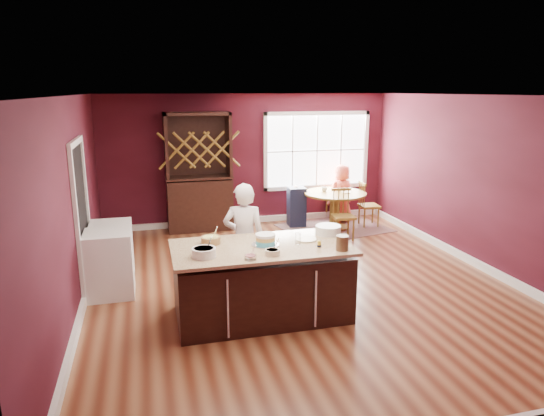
{
  "coord_description": "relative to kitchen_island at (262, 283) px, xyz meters",
  "views": [
    {
      "loc": [
        -2.08,
        -6.35,
        2.77
      ],
      "look_at": [
        -0.29,
        0.46,
        1.05
      ],
      "focal_mm": 32.0,
      "sensor_mm": 36.0,
      "label": 1
    }
  ],
  "objects": [
    {
      "name": "kitchen_island",
      "position": [
        0.0,
        0.0,
        0.0
      ],
      "size": [
        2.17,
        1.14,
        0.92
      ],
      "color": "black",
      "rests_on": "ground"
    },
    {
      "name": "rug",
      "position": [
        2.37,
        3.47,
        -0.43
      ],
      "size": [
        2.3,
        1.95,
        0.01
      ],
      "primitive_type": "cube",
      "rotation": [
        0.0,
        0.0,
        0.21
      ],
      "color": "brown",
      "rests_on": "ground"
    },
    {
      "name": "baker",
      "position": [
        -0.07,
        0.73,
        0.35
      ],
      "size": [
        0.65,
        0.51,
        1.57
      ],
      "primitive_type": "imported",
      "rotation": [
        0.0,
        0.0,
        2.88
      ],
      "color": "white",
      "rests_on": "ground"
    },
    {
      "name": "hutch",
      "position": [
        -0.29,
        4.1,
        0.74
      ],
      "size": [
        1.28,
        0.54,
        2.35
      ],
      "primitive_type": "cube",
      "color": "#362312",
      "rests_on": "ground"
    },
    {
      "name": "doorway",
      "position": [
        -2.2,
        1.48,
        0.59
      ],
      "size": [
        0.08,
        1.26,
        2.13
      ],
      "primitive_type": null,
      "color": "white",
      "rests_on": "room_shell"
    },
    {
      "name": "toddler",
      "position": [
        1.62,
        3.82,
        0.37
      ],
      "size": [
        0.18,
        0.14,
        0.26
      ],
      "primitive_type": null,
      "color": "#8CA5BF",
      "rests_on": "high_chair"
    },
    {
      "name": "chair_south",
      "position": [
        2.25,
        2.75,
        0.05
      ],
      "size": [
        0.44,
        0.42,
        0.97
      ],
      "primitive_type": null,
      "rotation": [
        0.0,
        0.0,
        -0.09
      ],
      "color": "brown",
      "rests_on": "ground"
    },
    {
      "name": "table_plate",
      "position": [
        2.57,
        3.41,
        0.32
      ],
      "size": [
        0.19,
        0.19,
        0.01
      ],
      "primitive_type": "cylinder",
      "color": "beige",
      "rests_on": "dining_table"
    },
    {
      "name": "chair_north",
      "position": [
        2.73,
        4.26,
        0.03
      ],
      "size": [
        0.52,
        0.51,
        0.94
      ],
      "primitive_type": null,
      "rotation": [
        0.0,
        0.0,
        3.59
      ],
      "color": "brown",
      "rests_on": "ground"
    },
    {
      "name": "dining_table",
      "position": [
        2.37,
        3.47,
        0.1
      ],
      "size": [
        1.25,
        1.25,
        0.75
      ],
      "color": "brown",
      "rests_on": "ground"
    },
    {
      "name": "stoneware_crock",
      "position": [
        0.89,
        -0.4,
        0.57
      ],
      "size": [
        0.15,
        0.15,
        0.18
      ],
      "primitive_type": "cylinder",
      "color": "brown",
      "rests_on": "kitchen_island"
    },
    {
      "name": "bowl_yellow",
      "position": [
        -0.58,
        0.25,
        0.53
      ],
      "size": [
        0.24,
        0.24,
        0.09
      ],
      "primitive_type": "cylinder",
      "color": "tan",
      "rests_on": "kitchen_island"
    },
    {
      "name": "bowl_olive",
      "position": [
        0.05,
        -0.35,
        0.51
      ],
      "size": [
        0.17,
        0.17,
        0.06
      ],
      "primitive_type": "cylinder",
      "color": "#CFB691",
      "rests_on": "kitchen_island"
    },
    {
      "name": "seated_woman",
      "position": [
        2.7,
        3.92,
        0.18
      ],
      "size": [
        0.69,
        0.54,
        1.24
      ],
      "primitive_type": "imported",
      "rotation": [
        0.0,
        0.0,
        3.41
      ],
      "color": "#D54F3D",
      "rests_on": "ground"
    },
    {
      "name": "chair_east",
      "position": [
        3.13,
        3.47,
        0.03
      ],
      "size": [
        0.4,
        0.42,
        0.94
      ],
      "primitive_type": null,
      "rotation": [
        0.0,
        0.0,
        1.51
      ],
      "color": "brown",
      "rests_on": "ground"
    },
    {
      "name": "toy_figurine",
      "position": [
        0.66,
        -0.23,
        0.52
      ],
      "size": [
        0.05,
        0.05,
        0.09
      ],
      "primitive_type": null,
      "color": "yellow",
      "rests_on": "kitchen_island"
    },
    {
      "name": "bowl_pink",
      "position": [
        -0.23,
        -0.44,
        0.51
      ],
      "size": [
        0.14,
        0.14,
        0.05
      ],
      "primitive_type": "cylinder",
      "color": "white",
      "rests_on": "kitchen_island"
    },
    {
      "name": "layer_cake",
      "position": [
        0.06,
        0.02,
        0.55
      ],
      "size": [
        0.34,
        0.34,
        0.14
      ],
      "primitive_type": null,
      "color": "white",
      "rests_on": "kitchen_island"
    },
    {
      "name": "drinking_glass",
      "position": [
        0.45,
        -0.04,
        0.55
      ],
      "size": [
        0.07,
        0.07,
        0.14
      ],
      "primitive_type": "cylinder",
      "color": "silver",
      "rests_on": "kitchen_island"
    },
    {
      "name": "window",
      "position": [
        2.27,
        4.35,
        1.06
      ],
      "size": [
        2.36,
        0.1,
        1.66
      ],
      "primitive_type": null,
      "color": "white",
      "rests_on": "room_shell"
    },
    {
      "name": "high_chair",
      "position": [
        1.67,
        3.85,
        -0.01
      ],
      "size": [
        0.37,
        0.37,
        0.86
      ],
      "primitive_type": null,
      "rotation": [
        0.0,
        0.0,
        -0.06
      ],
      "color": "#232B46",
      "rests_on": "ground"
    },
    {
      "name": "table_cup",
      "position": [
        2.2,
        3.64,
        0.36
      ],
      "size": [
        0.14,
        0.14,
        0.09
      ],
      "primitive_type": "imported",
      "rotation": [
        0.0,
        0.0,
        0.28
      ],
      "color": "white",
      "rests_on": "dining_table"
    },
    {
      "name": "room_shell",
      "position": [
        0.77,
        0.88,
        0.91
      ],
      "size": [
        7.0,
        7.0,
        7.0
      ],
      "color": "brown",
      "rests_on": "ground"
    },
    {
      "name": "bowl_blue",
      "position": [
        -0.73,
        -0.22,
        0.53
      ],
      "size": [
        0.28,
        0.28,
        0.11
      ],
      "primitive_type": "cylinder",
      "color": "silver",
      "rests_on": "kitchen_island"
    },
    {
      "name": "washer",
      "position": [
        -1.87,
        1.16,
        0.01
      ],
      "size": [
        0.62,
        0.6,
        0.9
      ],
      "primitive_type": "cube",
      "color": "silver",
      "rests_on": "ground"
    },
    {
      "name": "white_tub",
      "position": [
        0.97,
        0.27,
        0.54
      ],
      "size": [
        0.33,
        0.33,
        0.11
      ],
      "primitive_type": "cylinder",
      "color": "white",
      "rests_on": "kitchen_island"
    },
    {
      "name": "dryer",
      "position": [
        -1.87,
        1.8,
        -0.01
      ],
      "size": [
        0.59,
        0.57,
        0.86
      ],
      "primitive_type": "cube",
      "color": "white",
      "rests_on": "ground"
    },
    {
      "name": "dinner_plate",
      "position": [
        0.61,
        0.09,
        0.49
      ],
      "size": [
        0.27,
        0.27,
        0.02
      ],
      "primitive_type": "cylinder",
      "color": "beige",
      "rests_on": "kitchen_island"
    }
  ]
}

